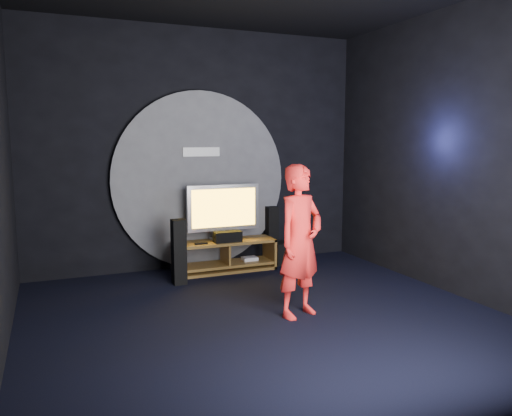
{
  "coord_description": "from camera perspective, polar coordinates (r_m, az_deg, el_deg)",
  "views": [
    {
      "loc": [
        -2.07,
        -4.65,
        1.91
      ],
      "look_at": [
        0.31,
        1.05,
        1.05
      ],
      "focal_mm": 35.0,
      "sensor_mm": 36.0,
      "label": 1
    }
  ],
  "objects": [
    {
      "name": "tv",
      "position": [
        7.23,
        -3.74,
        -0.2
      ],
      "size": [
        1.08,
        0.22,
        0.81
      ],
      "color": "#B5B6BD",
      "rests_on": "media_console"
    },
    {
      "name": "floor",
      "position": [
        5.44,
        1.31,
        -12.64
      ],
      "size": [
        5.0,
        5.0,
        0.0
      ],
      "primitive_type": "plane",
      "color": "black",
      "rests_on": "ground"
    },
    {
      "name": "player",
      "position": [
        5.37,
        5.07,
        -3.8
      ],
      "size": [
        0.7,
        0.57,
        1.64
      ],
      "primitive_type": "imported",
      "rotation": [
        0.0,
        0.0,
        0.35
      ],
      "color": "red",
      "rests_on": "ground"
    },
    {
      "name": "tower_speaker_right",
      "position": [
        7.83,
        1.78,
        -2.96
      ],
      "size": [
        0.17,
        0.19,
        0.86
      ],
      "primitive_type": "cube",
      "color": "black",
      "rests_on": "ground"
    },
    {
      "name": "front_wall",
      "position": [
        2.99,
        21.3,
        4.33
      ],
      "size": [
        5.0,
        0.04,
        3.5
      ],
      "primitive_type": "cube",
      "color": "black",
      "rests_on": "ground"
    },
    {
      "name": "subwoofer",
      "position": [
        7.73,
        3.06,
        -5.13
      ],
      "size": [
        0.3,
        0.3,
        0.33
      ],
      "primitive_type": "cube",
      "color": "black",
      "rests_on": "ground"
    },
    {
      "name": "tower_speaker_left",
      "position": [
        6.67,
        -8.81,
        -4.98
      ],
      "size": [
        0.17,
        0.19,
        0.86
      ],
      "primitive_type": "cube",
      "color": "black",
      "rests_on": "ground"
    },
    {
      "name": "media_console",
      "position": [
        7.3,
        -3.47,
        -5.69
      ],
      "size": [
        1.45,
        0.45,
        0.45
      ],
      "color": "olive",
      "rests_on": "ground"
    },
    {
      "name": "remote",
      "position": [
        7.01,
        -6.27,
        -4.06
      ],
      "size": [
        0.18,
        0.05,
        0.02
      ],
      "primitive_type": "cube",
      "color": "black",
      "rests_on": "media_console"
    },
    {
      "name": "wall_disc_panel",
      "position": [
        7.42,
        -6.35,
        3.17
      ],
      "size": [
        2.6,
        0.11,
        2.6
      ],
      "color": "#515156",
      "rests_on": "ground"
    },
    {
      "name": "back_wall",
      "position": [
        7.45,
        -6.52,
        6.64
      ],
      "size": [
        5.0,
        0.04,
        3.5
      ],
      "primitive_type": "cube",
      "color": "black",
      "rests_on": "ground"
    },
    {
      "name": "right_wall",
      "position": [
        6.52,
        21.98,
        5.95
      ],
      "size": [
        0.04,
        5.0,
        3.5
      ],
      "primitive_type": "cube",
      "color": "black",
      "rests_on": "ground"
    },
    {
      "name": "center_speaker",
      "position": [
        7.13,
        -3.26,
        -3.3
      ],
      "size": [
        0.4,
        0.15,
        0.15
      ],
      "primitive_type": "cube",
      "color": "black",
      "rests_on": "media_console"
    }
  ]
}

